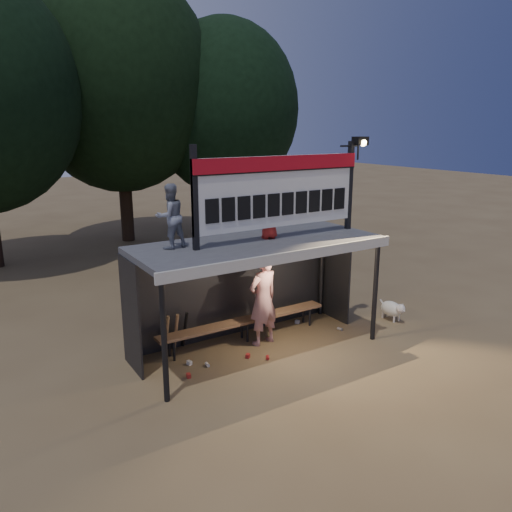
{
  "coord_description": "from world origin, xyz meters",
  "views": [
    {
      "loc": [
        -5.14,
        -8.13,
        4.53
      ],
      "look_at": [
        0.2,
        0.4,
        1.9
      ],
      "focal_mm": 35.0,
      "sensor_mm": 36.0,
      "label": 1
    }
  ],
  "objects": [
    {
      "name": "ground",
      "position": [
        0.0,
        0.0,
        0.0
      ],
      "size": [
        80.0,
        80.0,
        0.0
      ],
      "primitive_type": "plane",
      "color": "brown",
      "rests_on": "ground"
    },
    {
      "name": "dog",
      "position": [
        3.6,
        -0.34,
        0.28
      ],
      "size": [
        0.36,
        0.81,
        0.49
      ],
      "color": "silver",
      "rests_on": "ground"
    },
    {
      "name": "scoreboard_assembly",
      "position": [
        0.56,
        -0.01,
        3.32
      ],
      "size": [
        4.1,
        0.27,
        1.99
      ],
      "color": "black",
      "rests_on": "dugout_shelter"
    },
    {
      "name": "tree_right",
      "position": [
        5.0,
        10.5,
        5.19
      ],
      "size": [
        6.08,
        6.08,
        8.72
      ],
      "color": "black",
      "rests_on": "ground"
    },
    {
      "name": "bench",
      "position": [
        0.0,
        0.55,
        0.43
      ],
      "size": [
        4.0,
        0.35,
        0.48
      ],
      "color": "#8D6442",
      "rests_on": "ground"
    },
    {
      "name": "child_a",
      "position": [
        -1.68,
        0.38,
        2.92
      ],
      "size": [
        0.65,
        0.55,
        1.2
      ],
      "primitive_type": "imported",
      "rotation": [
        0.0,
        0.0,
        3.31
      ],
      "color": "gray",
      "rests_on": "dugout_shelter"
    },
    {
      "name": "litter",
      "position": [
        -0.21,
        -0.08,
        0.04
      ],
      "size": [
        3.95,
        1.32,
        0.08
      ],
      "color": "#B2221E",
      "rests_on": "ground"
    },
    {
      "name": "player",
      "position": [
        0.24,
        0.19,
        1.0
      ],
      "size": [
        0.8,
        0.59,
        2.0
      ],
      "primitive_type": "imported",
      "rotation": [
        0.0,
        0.0,
        3.31
      ],
      "color": "silver",
      "rests_on": "ground"
    },
    {
      "name": "child_b",
      "position": [
        0.32,
        0.1,
        2.77
      ],
      "size": [
        0.47,
        0.33,
        0.9
      ],
      "primitive_type": "imported",
      "rotation": [
        0.0,
        0.0,
        3.04
      ],
      "color": "#A61F19",
      "rests_on": "dugout_shelter"
    },
    {
      "name": "bats",
      "position": [
        -1.49,
        0.82,
        0.43
      ],
      "size": [
        0.48,
        0.33,
        0.84
      ],
      "color": "olive",
      "rests_on": "ground"
    },
    {
      "name": "tree_mid",
      "position": [
        1.0,
        11.5,
        6.17
      ],
      "size": [
        7.22,
        7.22,
        10.36
      ],
      "color": "black",
      "rests_on": "ground"
    },
    {
      "name": "dugout_shelter",
      "position": [
        0.0,
        0.24,
        1.85
      ],
      "size": [
        5.1,
        2.08,
        2.32
      ],
      "color": "#414144",
      "rests_on": "ground"
    }
  ]
}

